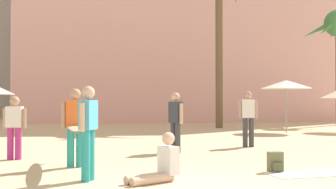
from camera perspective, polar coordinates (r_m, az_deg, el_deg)
name	(u,v)px	position (r m, az deg, el deg)	size (l,w,h in m)	color
hotel_pink	(186,3)	(35.89, 2.36, 12.17)	(25.19, 10.94, 19.20)	beige
cafe_umbrella_2	(286,85)	(20.76, 15.54, 1.30)	(2.43, 2.43, 2.47)	gray
beach_towel	(313,174)	(9.23, 18.82, -9.99)	(1.83, 0.82, 0.01)	white
backpack	(275,162)	(9.20, 14.19, -8.81)	(0.30, 0.25, 0.42)	#61643F
person_far_left	(75,125)	(9.63, -12.39, -4.06)	(0.79, 3.12, 1.75)	teal
person_near_right	(248,116)	(13.96, 10.69, -2.88)	(0.61, 0.29, 1.79)	#3D3D42
person_mid_right	(88,129)	(8.02, -10.64, -4.52)	(0.35, 0.60, 1.75)	teal
person_far_right	(14,125)	(11.44, -19.87, -3.85)	(0.61, 0.28, 1.60)	#B7337F
person_mid_center	(160,165)	(7.88, -1.04, -9.42)	(1.03, 0.82, 0.90)	#D1A889
person_mid_left	(176,120)	(12.22, 1.01, -3.38)	(0.40, 0.56, 1.72)	#3D3D42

